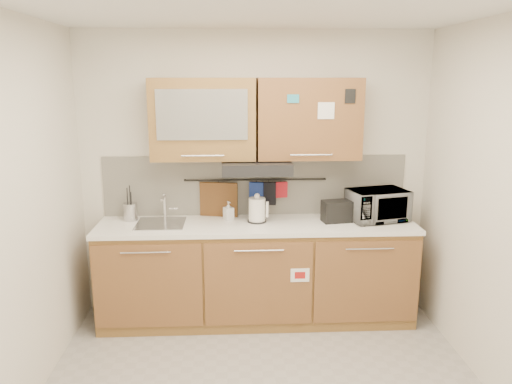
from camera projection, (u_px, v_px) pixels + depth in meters
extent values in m
plane|color=white|center=(267.00, 4.00, 2.89)|extent=(3.20, 3.20, 0.00)
plane|color=silver|center=(255.00, 174.00, 4.64)|extent=(3.20, 0.00, 3.20)
plane|color=silver|center=(10.00, 223.00, 3.10)|extent=(0.00, 3.00, 3.00)
plane|color=silver|center=(510.00, 216.00, 3.26)|extent=(0.00, 3.00, 3.00)
cube|color=olive|center=(257.00, 273.00, 4.54)|extent=(2.80, 0.60, 0.88)
cube|color=black|center=(257.00, 313.00, 4.63)|extent=(2.80, 0.54, 0.10)
cube|color=brown|center=(148.00, 286.00, 4.19)|extent=(0.91, 0.02, 0.74)
cylinder|color=silver|center=(145.00, 253.00, 4.09)|extent=(0.41, 0.01, 0.01)
cube|color=brown|center=(259.00, 284.00, 4.23)|extent=(0.91, 0.02, 0.74)
cylinder|color=silver|center=(259.00, 251.00, 4.14)|extent=(0.41, 0.01, 0.01)
cube|color=brown|center=(367.00, 282.00, 4.28)|extent=(0.91, 0.02, 0.74)
cylinder|color=silver|center=(370.00, 249.00, 4.18)|extent=(0.41, 0.01, 0.01)
cube|color=white|center=(257.00, 225.00, 4.43)|extent=(2.82, 0.62, 0.04)
cube|color=silver|center=(255.00, 185.00, 4.65)|extent=(2.80, 0.02, 0.56)
cube|color=olive|center=(203.00, 119.00, 4.33)|extent=(0.90, 0.35, 0.70)
cube|color=silver|center=(202.00, 115.00, 4.14)|extent=(0.76, 0.02, 0.42)
cube|color=brown|center=(308.00, 119.00, 4.37)|extent=(0.90, 0.35, 0.70)
cube|color=white|center=(326.00, 111.00, 4.18)|extent=(0.14, 0.00, 0.14)
cube|color=black|center=(257.00, 167.00, 4.37)|extent=(0.60, 0.46, 0.10)
cube|color=silver|center=(161.00, 225.00, 4.40)|extent=(0.42, 0.40, 0.03)
cylinder|color=silver|center=(165.00, 206.00, 4.52)|extent=(0.03, 0.03, 0.24)
cylinder|color=silver|center=(163.00, 198.00, 4.42)|extent=(0.02, 0.18, 0.02)
cylinder|color=black|center=(255.00, 180.00, 4.60)|extent=(1.30, 0.02, 0.02)
cylinder|color=#B1B1B5|center=(130.00, 212.00, 4.50)|extent=(0.16, 0.16, 0.16)
cylinder|color=black|center=(128.00, 204.00, 4.49)|extent=(0.01, 0.01, 0.30)
cylinder|color=black|center=(132.00, 206.00, 4.47)|extent=(0.01, 0.01, 0.27)
cylinder|color=black|center=(130.00, 203.00, 4.50)|extent=(0.01, 0.01, 0.32)
cylinder|color=black|center=(128.00, 208.00, 4.47)|extent=(0.01, 0.01, 0.23)
cylinder|color=white|center=(257.00, 210.00, 4.45)|extent=(0.18, 0.18, 0.22)
sphere|color=white|center=(257.00, 196.00, 4.42)|extent=(0.05, 0.05, 0.05)
cube|color=white|center=(267.00, 209.00, 4.42)|extent=(0.03, 0.03, 0.14)
cylinder|color=black|center=(257.00, 221.00, 4.47)|extent=(0.17, 0.17, 0.01)
cube|color=black|center=(337.00, 211.00, 4.45)|extent=(0.27, 0.19, 0.19)
cube|color=black|center=(332.00, 202.00, 4.42)|extent=(0.09, 0.12, 0.01)
cube|color=black|center=(342.00, 201.00, 4.44)|extent=(0.09, 0.12, 0.01)
imported|color=#999999|center=(377.00, 205.00, 4.49)|extent=(0.57, 0.46, 0.28)
imported|color=#999999|center=(229.00, 211.00, 4.51)|extent=(0.11, 0.11, 0.17)
cube|color=brown|center=(219.00, 206.00, 4.62)|extent=(0.35, 0.10, 0.44)
cube|color=navy|center=(256.00, 194.00, 4.62)|extent=(0.13, 0.06, 0.22)
cube|color=black|center=(269.00, 193.00, 4.62)|extent=(0.14, 0.07, 0.21)
cube|color=#A91621|center=(281.00, 190.00, 4.62)|extent=(0.12, 0.03, 0.15)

